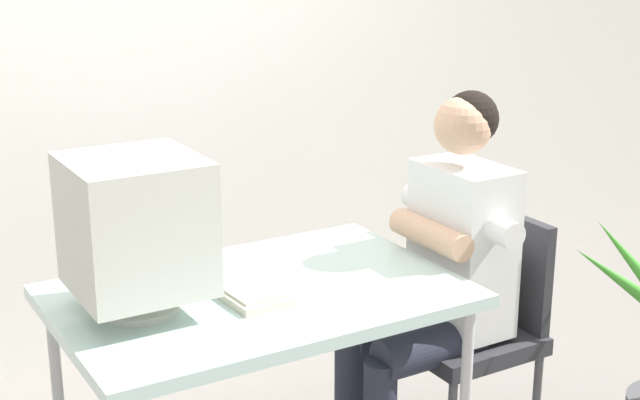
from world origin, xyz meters
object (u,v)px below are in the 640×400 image
object	(u,v)px
keyboard	(236,285)
office_chair	(478,318)
desk	(259,306)
person_seated	(439,270)
crt_monitor	(137,226)
desk_mug	(208,247)

from	to	relation	value
keyboard	office_chair	size ratio (longest dim) A/B	0.50
keyboard	office_chair	world-z (taller)	office_chair
desk	office_chair	xyz separation A→B (m)	(0.86, -0.01, -0.23)
keyboard	desk	bearing A→B (deg)	-34.39
desk	person_seated	xyz separation A→B (m)	(0.67, -0.01, -0.01)
crt_monitor	keyboard	xyz separation A→B (m)	(0.30, 0.01, -0.24)
desk_mug	office_chair	bearing A→B (deg)	-20.41
person_seated	desk_mug	size ratio (longest dim) A/B	13.72
keyboard	desk_mug	bearing A→B (deg)	82.85
office_chair	desk	bearing A→B (deg)	179.13
person_seated	desk_mug	distance (m)	0.78
crt_monitor	office_chair	distance (m)	1.33
office_chair	person_seated	bearing A→B (deg)	-180.00
keyboard	person_seated	world-z (taller)	person_seated
crt_monitor	office_chair	size ratio (longest dim) A/B	0.53
crt_monitor	person_seated	size ratio (longest dim) A/B	0.35
desk	office_chair	world-z (taller)	office_chair
crt_monitor	office_chair	bearing A→B (deg)	-1.86
crt_monitor	keyboard	distance (m)	0.38
person_seated	desk_mug	bearing A→B (deg)	154.81
desk	desk_mug	size ratio (longest dim) A/B	12.71
keyboard	office_chair	xyz separation A→B (m)	(0.91, -0.05, -0.30)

